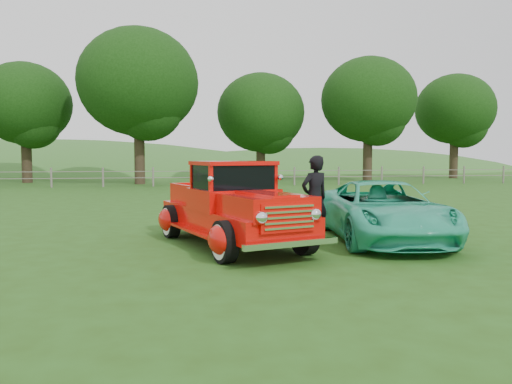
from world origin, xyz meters
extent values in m
plane|color=#284C14|center=(0.00, 0.00, 0.00)|extent=(140.00, 140.00, 0.00)
ellipsoid|color=#326525|center=(-18.00, 58.00, -4.95)|extent=(84.00, 60.00, 18.00)
ellipsoid|color=#326525|center=(20.00, 62.00, -3.85)|extent=(72.00, 52.00, 14.00)
cube|color=slate|center=(0.00, 22.00, 0.55)|extent=(48.00, 0.04, 0.04)
cube|color=slate|center=(0.00, 22.00, 0.95)|extent=(48.00, 0.04, 0.04)
cylinder|color=black|center=(-12.00, 28.00, 1.98)|extent=(0.70, 0.70, 3.96)
ellipsoid|color=black|center=(-12.00, 28.00, 5.58)|extent=(6.40, 6.40, 5.76)
cylinder|color=black|center=(-4.00, 25.00, 2.42)|extent=(0.70, 0.70, 4.84)
ellipsoid|color=black|center=(-4.00, 25.00, 6.82)|extent=(8.00, 8.00, 7.20)
cylinder|color=black|center=(5.00, 29.00, 1.87)|extent=(0.70, 0.70, 3.74)
ellipsoid|color=black|center=(5.00, 29.00, 5.27)|extent=(6.80, 6.80, 6.12)
cylinder|color=black|center=(13.00, 27.00, 2.20)|extent=(0.70, 0.70, 4.40)
ellipsoid|color=black|center=(13.00, 27.00, 6.20)|extent=(7.20, 7.20, 6.48)
cylinder|color=black|center=(22.00, 30.00, 2.09)|extent=(0.70, 0.70, 4.18)
ellipsoid|color=black|center=(22.00, 30.00, 5.89)|extent=(6.60, 6.60, 5.94)
cylinder|color=black|center=(-0.88, -0.86, 0.38)|extent=(0.46, 0.80, 0.76)
cylinder|color=black|center=(0.70, -0.36, 0.38)|extent=(0.46, 0.80, 0.76)
cylinder|color=black|center=(-1.82, 2.09, 0.38)|extent=(0.46, 0.80, 0.76)
cylinder|color=black|center=(-0.24, 2.59, 0.38)|extent=(0.46, 0.80, 0.76)
cube|color=red|center=(-0.56, 0.87, 0.58)|extent=(2.88, 4.86, 0.44)
ellipsoid|color=red|center=(-0.94, -0.88, 0.42)|extent=(0.62, 0.84, 0.54)
ellipsoid|color=red|center=(0.77, -0.34, 0.42)|extent=(0.62, 0.84, 0.54)
ellipsoid|color=red|center=(-1.88, 2.07, 0.42)|extent=(0.62, 0.84, 0.54)
ellipsoid|color=red|center=(-0.17, 2.62, 0.42)|extent=(0.62, 0.84, 0.54)
cube|color=red|center=(-0.09, -0.61, 0.97)|extent=(1.75, 1.93, 0.42)
cube|color=red|center=(-0.53, 0.77, 0.99)|extent=(1.93, 1.77, 0.44)
cube|color=black|center=(-0.53, 0.77, 1.46)|extent=(1.72, 1.51, 0.50)
cube|color=red|center=(-0.53, 0.77, 1.74)|extent=(1.82, 1.62, 0.08)
cube|color=red|center=(-0.97, 2.15, 0.95)|extent=(1.71, 2.22, 0.45)
cube|color=white|center=(0.16, -1.38, 0.85)|extent=(1.04, 0.42, 0.50)
cube|color=white|center=(0.19, -1.48, 0.42)|extent=(1.75, 0.64, 0.10)
cube|color=white|center=(-1.29, 3.17, 0.42)|extent=(1.66, 0.61, 0.10)
imported|color=#30C096|center=(2.84, 0.92, 0.67)|extent=(2.73, 5.01, 1.33)
imported|color=black|center=(1.36, 1.22, 0.95)|extent=(0.81, 0.68, 1.90)
camera|label=1|loc=(-1.75, -9.51, 1.88)|focal=35.00mm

